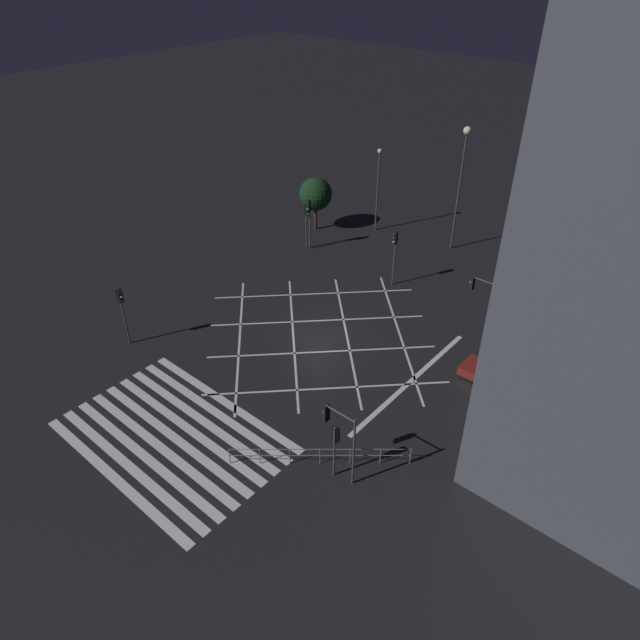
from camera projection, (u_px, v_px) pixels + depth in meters
name	position (u px, v px, depth m)	size (l,w,h in m)	color
ground_plane	(320.00, 336.00, 37.82)	(200.00, 200.00, 0.00)	black
road_markings	(224.00, 407.00, 32.10)	(17.95, 24.86, 0.01)	silver
traffic_light_median_north	(394.00, 247.00, 41.50)	(0.36, 0.39, 4.45)	#424244
traffic_light_ne_cross	(499.00, 300.00, 35.98)	(0.36, 2.14, 4.03)	#424244
traffic_light_ne_main	(485.00, 291.00, 37.76)	(2.67, 0.36, 3.34)	#424244
traffic_light_sw_main	(122.00, 305.00, 35.43)	(0.39, 0.36, 4.15)	#424244
traffic_light_nw_cross	(309.00, 214.00, 46.42)	(0.36, 0.39, 4.45)	#424244
traffic_light_se_cross	(336.00, 440.00, 26.88)	(0.36, 0.39, 3.23)	#424244
traffic_light_nw_main	(307.00, 217.00, 46.67)	(0.39, 0.36, 4.00)	#424244
traffic_light_se_main	(338.00, 429.00, 26.48)	(1.94, 0.36, 4.22)	#424244
street_lamp_east	(378.00, 179.00, 48.67)	(0.41, 0.41, 7.34)	#424244
street_lamp_west	(463.00, 159.00, 44.00)	(0.63, 0.63, 10.16)	#424244
street_tree_near	(316.00, 194.00, 49.61)	(2.88, 2.88, 4.75)	#38281C
waiting_car	(497.00, 377.00, 33.41)	(4.28, 1.72, 1.25)	maroon
pedestrian_railing	(320.00, 454.00, 28.34)	(6.93, 5.92, 1.05)	gray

